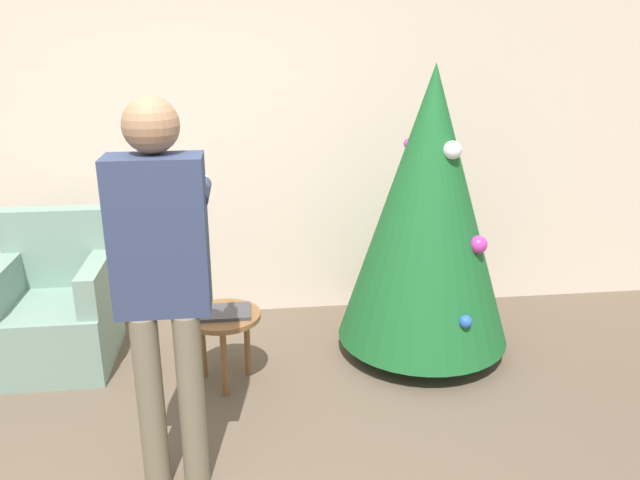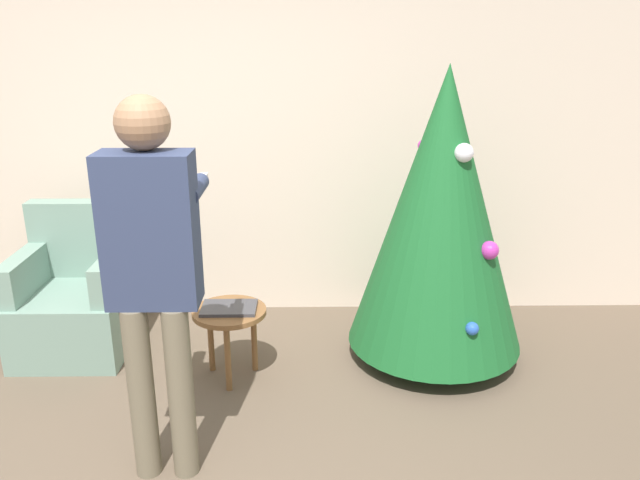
{
  "view_description": "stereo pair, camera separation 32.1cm",
  "coord_description": "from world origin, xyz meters",
  "px_view_note": "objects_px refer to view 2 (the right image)",
  "views": [
    {
      "loc": [
        0.25,
        -2.13,
        2.01
      ],
      "look_at": [
        0.61,
        0.9,
        0.98
      ],
      "focal_mm": 35.0,
      "sensor_mm": 36.0,
      "label": 1
    },
    {
      "loc": [
        0.57,
        -2.15,
        2.01
      ],
      "look_at": [
        0.61,
        0.9,
        0.98
      ],
      "focal_mm": 35.0,
      "sensor_mm": 36.0,
      "label": 2
    }
  ],
  "objects_px": {
    "person_standing": "(153,260)",
    "side_stool": "(230,319)",
    "christmas_tree": "(441,211)",
    "armchair": "(77,299)"
  },
  "relations": [
    {
      "from": "armchair",
      "to": "side_stool",
      "type": "xyz_separation_m",
      "value": [
        1.05,
        -0.41,
        0.05
      ]
    },
    {
      "from": "side_stool",
      "to": "armchair",
      "type": "bearing_deg",
      "value": 158.61
    },
    {
      "from": "christmas_tree",
      "to": "side_stool",
      "type": "relative_size",
      "value": 4.11
    },
    {
      "from": "armchair",
      "to": "person_standing",
      "type": "xyz_separation_m",
      "value": [
        0.85,
        -1.22,
        0.73
      ]
    },
    {
      "from": "person_standing",
      "to": "side_stool",
      "type": "xyz_separation_m",
      "value": [
        0.2,
        0.8,
        -0.68
      ]
    },
    {
      "from": "christmas_tree",
      "to": "armchair",
      "type": "relative_size",
      "value": 1.96
    },
    {
      "from": "person_standing",
      "to": "side_stool",
      "type": "distance_m",
      "value": 1.07
    },
    {
      "from": "armchair",
      "to": "person_standing",
      "type": "height_order",
      "value": "person_standing"
    },
    {
      "from": "armchair",
      "to": "side_stool",
      "type": "height_order",
      "value": "armchair"
    },
    {
      "from": "person_standing",
      "to": "christmas_tree",
      "type": "bearing_deg",
      "value": 35.57
    }
  ]
}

